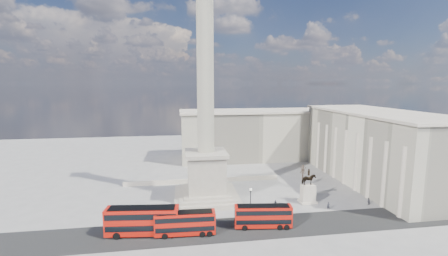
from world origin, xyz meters
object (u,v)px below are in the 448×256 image
Objects in this scene: pedestrian_walking at (328,206)px; nelsons_column at (206,142)px; red_bus_c at (263,216)px; red_bus_b at (186,223)px; red_bus_a at (143,221)px; pedestrian_crossing at (276,203)px; equestrian_statue at (308,191)px; victorian_lamp at (250,200)px; pedestrian_standing at (368,201)px.

nelsons_column is at bearing 165.01° from pedestrian_walking.
red_bus_b is at bearing -170.43° from red_bus_c.
red_bus_a is 8.15× the size of pedestrian_crossing.
red_bus_c is at bearing -153.42° from pedestrian_walking.
pedestrian_walking is (29.12, 6.12, -1.37)m from red_bus_b.
red_bus_c is at bearing -59.85° from nelsons_column.
equestrian_statue reaches higher than pedestrian_walking.
victorian_lamp reaches higher than red_bus_b.
nelsons_column is 28.72m from pedestrian_walking.
pedestrian_standing is at bearing -13.94° from equestrian_statue.
equestrian_statue is at bearing 44.00° from red_bus_c.
pedestrian_standing is at bearing -133.27° from pedestrian_crossing.
red_bus_b is 6.72× the size of pedestrian_standing.
equestrian_statue reaches higher than red_bus_a.
equestrian_statue is 12.77m from pedestrian_standing.
pedestrian_crossing is at bearing -26.33° from nelsons_column.
pedestrian_standing reaches higher than pedestrian_crossing.
pedestrian_walking is 9.71m from pedestrian_standing.
red_bus_a is at bearing -8.83° from pedestrian_standing.
nelsons_column is at bearing 165.48° from equestrian_statue.
pedestrian_standing is (38.77, 7.23, -1.40)m from red_bus_b.
red_bus_a reaches higher than pedestrian_walking.
equestrian_statue is (33.63, 9.26, -0.01)m from red_bus_a.
red_bus_a reaches higher than red_bus_c.
red_bus_b reaches higher than pedestrian_walking.
red_bus_b is (-4.97, -15.85, -10.75)m from nelsons_column.
pedestrian_walking is 10.68m from pedestrian_crossing.
victorian_lamp is at bearing -159.62° from equestrian_statue.
victorian_lamp is 7.92m from pedestrian_crossing.
nelsons_column is 4.86× the size of red_bus_b.
equestrian_statue is 4.96× the size of pedestrian_crossing.
pedestrian_walking is at bearing -21.94° from nelsons_column.
red_bus_c is 6.79× the size of pedestrian_crossing.
equestrian_statue reaches higher than red_bus_c.
victorian_lamp reaches higher than pedestrian_crossing.
nelsons_column is at bearing 124.90° from victorian_lamp.
red_bus_b reaches higher than red_bus_c.
red_bus_a is 36.65m from pedestrian_walking.
nelsons_column is 20.61m from red_bus_c.
red_bus_c reaches higher than pedestrian_crossing.
victorian_lamp is at bearing -55.10° from nelsons_column.
red_bus_b is 6.43× the size of pedestrian_walking.
victorian_lamp reaches higher than red_bus_a.
red_bus_c is at bearing 4.96° from red_bus_a.
red_bus_a is at bearing 174.13° from red_bus_b.
pedestrian_standing is at bearing 13.50° from pedestrian_walking.
equestrian_statue is (21.53, -5.58, -10.33)m from nelsons_column.
nelsons_column is at bearing 25.44° from pedestrian_crossing.
victorian_lamp is 14.97m from equestrian_statue.
red_bus_a is 1.21× the size of red_bus_b.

